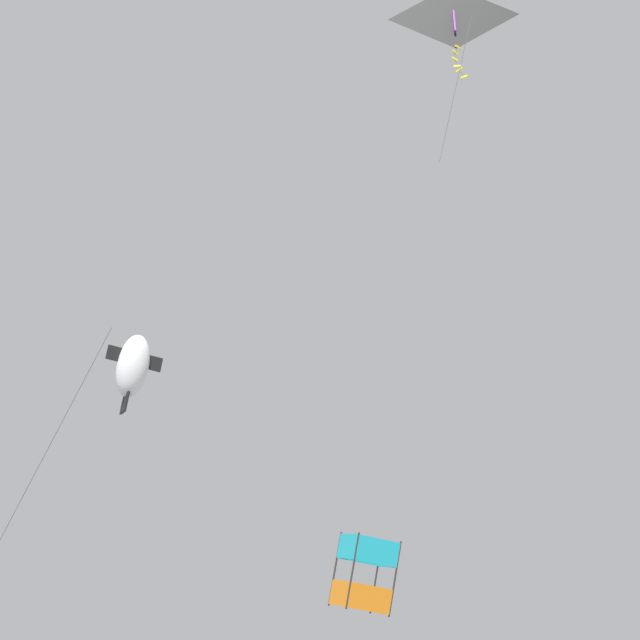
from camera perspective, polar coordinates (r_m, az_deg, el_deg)
name	(u,v)px	position (r m, az deg, el deg)	size (l,w,h in m)	color
kite_fish_near_right	(133,366)	(25.53, -9.56, -2.36)	(3.71, 3.15, 7.74)	white
kite_delta_far_centre	(454,20)	(27.45, 6.84, 14.99)	(2.21, 0.97, 5.82)	black
kite_box_highest	(365,574)	(27.49, 2.30, -12.82)	(2.05, 2.14, 2.11)	#1EB2C6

